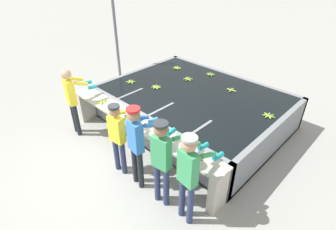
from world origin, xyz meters
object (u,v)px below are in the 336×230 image
banana_bunch_floating_1 (131,82)px  worker_1 (118,133)px  banana_bunch_ledge_1 (118,112)px  knife_0 (131,116)px  banana_bunch_floating_2 (269,116)px  banana_bunch_ledge_0 (102,102)px  banana_bunch_floating_3 (177,68)px  worker_0 (72,96)px  banana_bunch_ledge_2 (196,159)px  banana_bunch_floating_4 (232,90)px  banana_bunch_floating_0 (156,87)px  banana_bunch_floating_6 (211,74)px  support_post_left (117,42)px  worker_2 (137,140)px  worker_4 (189,172)px  banana_bunch_floating_5 (188,79)px  worker_3 (162,156)px

banana_bunch_floating_1 → worker_1: bearing=-44.3°
banana_bunch_ledge_1 → knife_0: 0.33m
worker_1 → banana_bunch_floating_1: bearing=135.7°
banana_bunch_floating_2 → banana_bunch_ledge_0: 3.85m
knife_0 → banana_bunch_floating_3: bearing=112.8°
worker_0 → banana_bunch_ledge_2: size_ratio=6.23×
banana_bunch_ledge_1 → knife_0: (0.31, 0.10, -0.01)m
banana_bunch_ledge_1 → knife_0: bearing=18.0°
banana_bunch_floating_4 → banana_bunch_ledge_0: (-1.87, -2.72, 0.00)m
banana_bunch_floating_0 → banana_bunch_ledge_1: 1.53m
banana_bunch_floating_6 → banana_bunch_floating_2: bearing=-23.1°
worker_0 → support_post_left: bearing=119.4°
worker_2 → banana_bunch_ledge_1: worker_2 is taller
banana_bunch_floating_1 → banana_bunch_floating_3: (0.22, 1.65, -0.00)m
banana_bunch_floating_6 → banana_bunch_ledge_0: 3.30m
banana_bunch_floating_2 → banana_bunch_floating_3: same height
worker_1 → knife_0: size_ratio=4.78×
banana_bunch_ledge_0 → banana_bunch_ledge_2: (2.90, -0.01, 0.00)m
banana_bunch_floating_0 → banana_bunch_floating_4: (1.54, 1.24, 0.00)m
worker_2 → banana_bunch_floating_4: 3.24m
banana_bunch_floating_2 → banana_bunch_floating_1: bearing=-164.4°
worker_0 → banana_bunch_floating_4: size_ratio=6.12×
banana_bunch_floating_6 → banana_bunch_ledge_2: size_ratio=1.01×
banana_bunch_floating_2 → support_post_left: 5.03m
worker_0 → worker_2: bearing=-1.2°
banana_bunch_floating_1 → worker_4: bearing=-25.5°
banana_bunch_floating_5 → support_post_left: size_ratio=0.09×
worker_1 → support_post_left: (-3.20, 2.39, 0.65)m
banana_bunch_floating_2 → banana_bunch_floating_4: size_ratio=0.99×
worker_2 → banana_bunch_ledge_2: worker_2 is taller
worker_0 → banana_bunch_ledge_2: 3.44m
worker_1 → banana_bunch_floating_6: 3.74m
worker_4 → banana_bunch_ledge_2: (-0.23, 0.46, -0.17)m
banana_bunch_floating_0 → banana_bunch_ledge_1: size_ratio=1.02×
worker_1 → banana_bunch_ledge_2: 1.60m
worker_4 → banana_bunch_floating_3: (-3.31, 3.34, -0.17)m
banana_bunch_floating_2 → support_post_left: bearing=-176.0°
worker_0 → banana_bunch_ledge_0: (0.51, 0.46, -0.13)m
worker_4 → support_post_left: 5.50m
banana_bunch_floating_4 → worker_3: bearing=-77.8°
banana_bunch_floating_1 → banana_bunch_floating_5: 1.61m
banana_bunch_floating_4 → knife_0: 2.77m
banana_bunch_floating_3 → knife_0: banana_bunch_floating_3 is taller
worker_4 → banana_bunch_ledge_0: size_ratio=6.20×
worker_3 → banana_bunch_floating_3: size_ratio=6.22×
worker_3 → worker_4: size_ratio=1.00×
worker_2 → banana_bunch_ledge_2: size_ratio=6.29×
banana_bunch_floating_3 → banana_bunch_floating_5: same height
banana_bunch_floating_5 → banana_bunch_ledge_2: bearing=-47.4°
banana_bunch_floating_0 → banana_bunch_floating_5: (0.27, 0.99, 0.00)m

